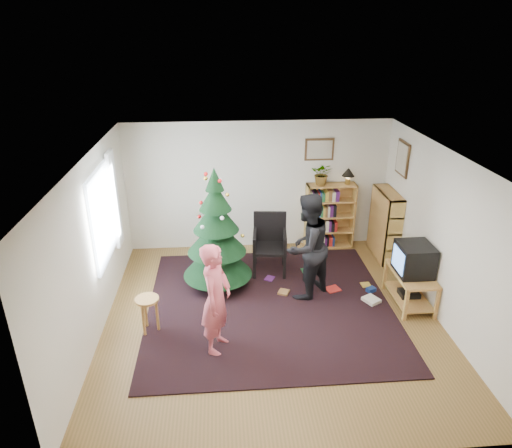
{
  "coord_description": "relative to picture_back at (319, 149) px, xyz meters",
  "views": [
    {
      "loc": [
        -0.7,
        -5.76,
        4.11
      ],
      "look_at": [
        -0.16,
        1.04,
        1.1
      ],
      "focal_mm": 32.0,
      "sensor_mm": 36.0,
      "label": 1
    }
  ],
  "objects": [
    {
      "name": "person_by_chair",
      "position": [
        -0.54,
        -1.89,
        -1.07
      ],
      "size": [
        1.08,
        1.06,
        1.76
      ],
      "primitive_type": "imported",
      "rotation": [
        0.0,
        0.0,
        3.84
      ],
      "color": "black",
      "rests_on": "rug"
    },
    {
      "name": "wall_left",
      "position": [
        -3.65,
        -2.48,
        -0.7
      ],
      "size": [
        0.02,
        5.0,
        2.5
      ],
      "primitive_type": "cube",
      "color": "silver",
      "rests_on": "floor"
    },
    {
      "name": "wall_right",
      "position": [
        1.35,
        -2.48,
        -0.7
      ],
      "size": [
        0.02,
        5.0,
        2.5
      ],
      "primitive_type": "cube",
      "color": "silver",
      "rests_on": "floor"
    },
    {
      "name": "picture_right",
      "position": [
        1.33,
        -0.73,
        0.0
      ],
      "size": [
        0.03,
        0.5,
        0.6
      ],
      "color": "#4C3319",
      "rests_on": "wall_right"
    },
    {
      "name": "window_pane",
      "position": [
        -3.62,
        -1.88,
        -0.45
      ],
      "size": [
        0.04,
        1.2,
        1.4
      ],
      "primitive_type": "cube",
      "color": "silver",
      "rests_on": "wall_left"
    },
    {
      "name": "floor",
      "position": [
        -1.15,
        -2.48,
        -1.95
      ],
      "size": [
        5.0,
        5.0,
        0.0
      ],
      "primitive_type": "plane",
      "color": "brown",
      "rests_on": "ground"
    },
    {
      "name": "bookshelf_right",
      "position": [
        1.19,
        -0.63,
        -1.29
      ],
      "size": [
        0.3,
        0.95,
        1.3
      ],
      "rotation": [
        0.0,
        0.0,
        1.57
      ],
      "color": "#BD9643",
      "rests_on": "floor"
    },
    {
      "name": "wall_back",
      "position": [
        -1.15,
        0.02,
        -0.7
      ],
      "size": [
        5.0,
        0.02,
        2.5
      ],
      "primitive_type": "cube",
      "color": "silver",
      "rests_on": "floor"
    },
    {
      "name": "crt_tv",
      "position": [
        1.07,
        -2.26,
        -1.16
      ],
      "size": [
        0.51,
        0.55,
        0.48
      ],
      "color": "black",
      "rests_on": "tv_stand"
    },
    {
      "name": "floor_clutter",
      "position": [
        -0.1,
        -1.73,
        -1.91
      ],
      "size": [
        1.84,
        1.2,
        0.08
      ],
      "color": "#A51E19",
      "rests_on": "rug"
    },
    {
      "name": "table_lamp",
      "position": [
        0.55,
        -0.14,
        -0.43
      ],
      "size": [
        0.24,
        0.24,
        0.32
      ],
      "color": "#A57F33",
      "rests_on": "bookshelf_back"
    },
    {
      "name": "ceiling",
      "position": [
        -1.15,
        -2.48,
        0.55
      ],
      "size": [
        5.0,
        5.0,
        0.0
      ],
      "primitive_type": "plane",
      "rotation": [
        3.14,
        0.0,
        0.0
      ],
      "color": "white",
      "rests_on": "wall_back"
    },
    {
      "name": "picture_back",
      "position": [
        0.0,
        0.0,
        0.0
      ],
      "size": [
        0.55,
        0.03,
        0.42
      ],
      "color": "#4C3319",
      "rests_on": "wall_back"
    },
    {
      "name": "rug",
      "position": [
        -1.15,
        -2.17,
        -1.94
      ],
      "size": [
        3.8,
        3.6,
        0.02
      ],
      "primitive_type": "cube",
      "color": "black",
      "rests_on": "floor"
    },
    {
      "name": "curtain",
      "position": [
        -3.58,
        -1.18,
        -0.45
      ],
      "size": [
        0.06,
        0.35,
        1.6
      ],
      "primitive_type": "cube",
      "color": "white",
      "rests_on": "wall_left"
    },
    {
      "name": "armchair",
      "position": [
        -1.04,
        -0.98,
        -1.37
      ],
      "size": [
        0.64,
        0.64,
        1.06
      ],
      "rotation": [
        0.0,
        0.0,
        -0.11
      ],
      "color": "black",
      "rests_on": "rug"
    },
    {
      "name": "person_standing",
      "position": [
        -1.97,
        -3.13,
        -1.16
      ],
      "size": [
        0.55,
        0.67,
        1.58
      ],
      "primitive_type": "imported",
      "rotation": [
        0.0,
        0.0,
        1.24
      ],
      "color": "#D15360",
      "rests_on": "rug"
    },
    {
      "name": "wall_front",
      "position": [
        -1.15,
        -4.97,
        -0.7
      ],
      "size": [
        5.0,
        0.02,
        2.5
      ],
      "primitive_type": "cube",
      "color": "silver",
      "rests_on": "floor"
    },
    {
      "name": "bookshelf_back",
      "position": [
        0.25,
        -0.14,
        -1.29
      ],
      "size": [
        0.95,
        0.3,
        1.3
      ],
      "color": "#BD9643",
      "rests_on": "floor"
    },
    {
      "name": "potted_plant",
      "position": [
        0.05,
        -0.14,
        -0.43
      ],
      "size": [
        0.48,
        0.45,
        0.43
      ],
      "primitive_type": "imported",
      "rotation": [
        0.0,
        0.0,
        -0.34
      ],
      "color": "gray",
      "rests_on": "bookshelf_back"
    },
    {
      "name": "christmas_tree",
      "position": [
        -1.96,
        -1.49,
        -1.08
      ],
      "size": [
        1.15,
        1.15,
        2.09
      ],
      "rotation": [
        0.0,
        0.0,
        0.23
      ],
      "color": "#3F2816",
      "rests_on": "rug"
    },
    {
      "name": "tv_stand",
      "position": [
        1.07,
        -2.26,
        -1.62
      ],
      "size": [
        0.54,
        0.97,
        0.55
      ],
      "color": "#BD9643",
      "rests_on": "floor"
    },
    {
      "name": "stool",
      "position": [
        -2.95,
        -2.68,
        -1.52
      ],
      "size": [
        0.34,
        0.34,
        0.56
      ],
      "color": "#BD9643",
      "rests_on": "floor"
    }
  ]
}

